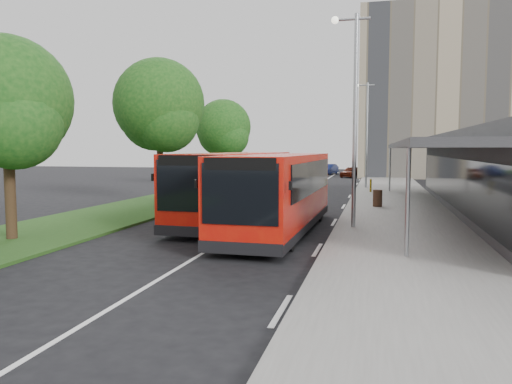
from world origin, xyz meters
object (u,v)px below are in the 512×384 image
tree_far (223,131)px  bus_second (236,187)px  tree_near (7,109)px  car_far (329,169)px  bus_main (279,193)px  tree_mid (159,110)px  car_near (351,172)px  lamp_post_far (366,128)px  bollard (371,186)px  lamp_post_near (353,107)px  litter_bin (378,198)px

tree_far → bus_second: tree_far is taller
tree_near → bus_second: bearing=45.1°
tree_far → car_far: 24.33m
bus_main → bus_second: 3.31m
tree_mid → car_near: tree_mid is taller
tree_near → tree_far: 24.00m
tree_mid → lamp_post_far: tree_mid is taller
bus_second → bollard: size_ratio=11.81×
bus_second → car_far: size_ratio=2.79×
tree_far → lamp_post_near: lamp_post_near is taller
litter_bin → car_near: bearing=95.6°
tree_far → car_near: tree_far is taller
bus_main → car_far: (-2.27, 43.32, -0.88)m
tree_near → lamp_post_near: bearing=24.0°
lamp_post_far → bollard: 5.83m
bus_second → car_near: 34.96m
bollard → car_far: car_far is taller
tree_mid → bus_main: tree_mid is taller
tree_far → bus_second: (6.18, -17.80, -3.05)m
lamp_post_near → car_near: 36.35m
tree_near → tree_mid: (-0.00, 12.00, 0.85)m
lamp_post_far → bus_main: (-2.61, -21.09, -3.22)m
tree_mid → car_far: (6.24, 35.19, -4.69)m
bus_main → lamp_post_far: bearing=84.0°
lamp_post_near → tree_near: bearing=-156.0°
tree_near → bus_main: (8.51, 3.86, -2.96)m
tree_far → bus_second: size_ratio=0.67×
bus_second → bus_main: bearing=-43.1°
tree_near → bus_main: tree_near is taller
bus_main → car_near: size_ratio=2.93×
tree_far → car_near: (9.25, 17.01, -3.96)m
lamp_post_far → tree_far: bearing=-175.1°
lamp_post_near → lamp_post_far: bearing=90.0°
tree_mid → bollard: bearing=37.3°
car_near → car_far: 6.87m
tree_far → litter_bin: size_ratio=8.19×
bollard → bus_main: bearing=-100.4°
tree_far → lamp_post_far: bearing=4.9°
bus_main → bollard: 17.30m
lamp_post_far → car_far: 23.13m
bollard → tree_far: bearing=164.8°
tree_near → car_far: bearing=82.5°
bollard → car_far: 26.88m
tree_far → bollard: size_ratio=7.92×
tree_near → car_far: tree_near is taller
tree_far → bus_second: bearing=-70.9°
litter_bin → tree_mid: bearing=-179.5°
litter_bin → car_far: size_ratio=0.23×
lamp_post_near → lamp_post_far: same height
bollard → tree_near: bearing=-119.1°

